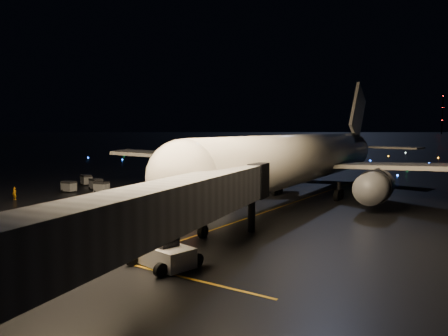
% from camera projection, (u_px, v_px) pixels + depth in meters
% --- Properties ---
extents(lane_centre, '(0.25, 80.00, 0.02)m').
position_uv_depth(lane_centre, '(274.00, 209.00, 52.96)').
color(lane_centre, gold).
rests_on(lane_centre, ground).
extents(airliner, '(68.68, 65.56, 18.62)m').
position_uv_depth(airliner, '(312.00, 132.00, 62.83)').
color(airliner, white).
rests_on(airliner, ground).
extents(pushback_tug, '(4.88, 3.20, 2.15)m').
position_uv_depth(pushback_tug, '(164.00, 251.00, 31.09)').
color(pushback_tug, silver).
rests_on(pushback_tug, ground).
extents(belt_loader, '(6.18, 2.15, 2.94)m').
position_uv_depth(belt_loader, '(178.00, 199.00, 51.22)').
color(belt_loader, silver).
rests_on(belt_loader, ground).
extents(crew_a, '(0.71, 0.56, 1.72)m').
position_uv_depth(crew_a, '(15.00, 194.00, 59.80)').
color(crew_a, orange).
rests_on(crew_a, ground).
extents(crew_c, '(0.92, 1.11, 1.77)m').
position_uv_depth(crew_c, '(154.00, 194.00, 59.49)').
color(crew_c, orange).
rests_on(crew_c, ground).
extents(safety_cone_0, '(0.51, 0.51, 0.45)m').
position_uv_depth(safety_cone_0, '(222.00, 197.00, 61.20)').
color(safety_cone_0, '#E44B07').
rests_on(safety_cone_0, ground).
extents(safety_cone_1, '(0.44, 0.44, 0.49)m').
position_uv_depth(safety_cone_1, '(248.00, 194.00, 63.93)').
color(safety_cone_1, '#E44B07').
rests_on(safety_cone_1, ground).
extents(safety_cone_2, '(0.56, 0.56, 0.56)m').
position_uv_depth(safety_cone_2, '(222.00, 196.00, 61.56)').
color(safety_cone_2, '#E44B07').
rests_on(safety_cone_2, ground).
extents(safety_cone_3, '(0.53, 0.53, 0.51)m').
position_uv_depth(safety_cone_3, '(173.00, 180.00, 79.79)').
color(safety_cone_3, '#E44B07').
rests_on(safety_cone_3, ground).
extents(radio_mast, '(1.80, 1.80, 64.00)m').
position_uv_depth(radio_mast, '(442.00, 114.00, 691.32)').
color(radio_mast, black).
rests_on(radio_mast, ground).
extents(taxiway_lights, '(164.00, 92.00, 0.36)m').
position_uv_depth(taxiway_lights, '(373.00, 159.00, 135.07)').
color(taxiway_lights, black).
rests_on(taxiway_lights, ground).
extents(baggage_cart_0, '(2.18, 1.75, 1.64)m').
position_uv_depth(baggage_cart_0, '(150.00, 187.00, 67.09)').
color(baggage_cart_0, gray).
rests_on(baggage_cart_0, ground).
extents(baggage_cart_1, '(2.30, 1.85, 1.71)m').
position_uv_depth(baggage_cart_1, '(102.00, 187.00, 66.24)').
color(baggage_cart_1, gray).
rests_on(baggage_cart_1, ground).
extents(baggage_cart_2, '(2.39, 1.92, 1.78)m').
position_uv_depth(baggage_cart_2, '(96.00, 184.00, 69.62)').
color(baggage_cart_2, gray).
rests_on(baggage_cart_2, ground).
extents(baggage_cart_3, '(2.13, 1.60, 1.69)m').
position_uv_depth(baggage_cart_3, '(69.00, 187.00, 67.07)').
color(baggage_cart_3, gray).
rests_on(baggage_cart_3, ground).
extents(baggage_cart_4, '(2.46, 2.10, 1.77)m').
position_uv_depth(baggage_cart_4, '(86.00, 180.00, 75.37)').
color(baggage_cart_4, gray).
rests_on(baggage_cart_4, ground).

